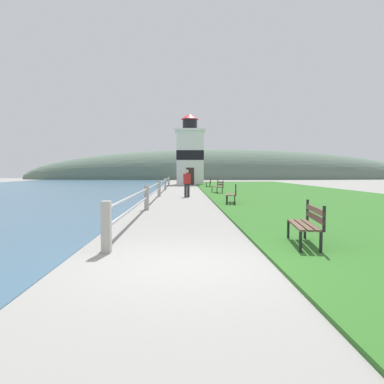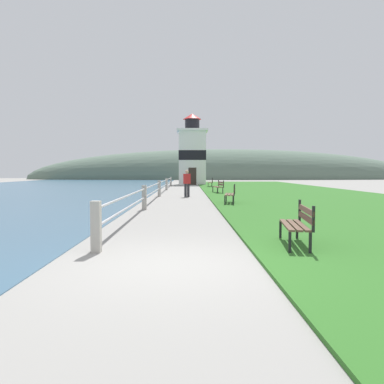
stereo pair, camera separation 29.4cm
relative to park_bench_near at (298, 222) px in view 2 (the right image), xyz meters
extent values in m
plane|color=gray|center=(-2.60, -1.40, -0.54)|extent=(160.00, 160.00, 0.00)
cube|color=#2D6623|center=(4.96, 18.19, -0.51)|extent=(12.00, 58.79, 0.06)
cube|color=#A8A399|center=(-4.05, -0.40, -0.03)|extent=(0.18, 0.18, 1.01)
cube|color=#A8A399|center=(-4.05, 7.68, -0.03)|extent=(0.18, 0.18, 1.01)
cube|color=#A8A399|center=(-4.05, 15.75, -0.03)|extent=(0.18, 0.18, 1.01)
cube|color=#A8A399|center=(-4.05, 23.83, -0.03)|extent=(0.18, 0.18, 1.01)
cube|color=#A8A399|center=(-4.05, 31.91, -0.03)|extent=(0.18, 0.18, 1.01)
cylinder|color=#B2B2B7|center=(-4.05, 15.75, 0.32)|extent=(0.06, 32.31, 0.06)
cylinder|color=#B2B2B7|center=(-4.05, 15.75, -0.03)|extent=(0.06, 32.31, 0.06)
cube|color=brown|center=(-0.23, 0.03, -0.07)|extent=(0.33, 1.61, 0.04)
cube|color=brown|center=(-0.09, 0.01, -0.07)|extent=(0.33, 1.61, 0.04)
cube|color=brown|center=(0.06, -0.01, -0.07)|extent=(0.33, 1.61, 0.04)
cube|color=brown|center=(0.14, -0.02, 0.25)|extent=(0.27, 1.60, 0.11)
cube|color=brown|center=(0.14, -0.02, 0.09)|extent=(0.27, 1.60, 0.11)
cube|color=black|center=(-0.38, -0.73, -0.31)|extent=(0.06, 0.06, 0.45)
cube|color=black|center=(-0.17, 0.81, -0.31)|extent=(0.06, 0.06, 0.45)
cube|color=black|center=(-0.01, -0.78, -0.31)|extent=(0.06, 0.06, 0.45)
cube|color=black|center=(0.20, 0.76, -0.31)|extent=(0.06, 0.06, 0.45)
cube|color=black|center=(0.04, -0.79, 0.16)|extent=(0.06, 0.06, 0.49)
cube|color=black|center=(0.25, 0.75, 0.16)|extent=(0.06, 0.06, 0.49)
cube|color=brown|center=(-0.41, 10.28, -0.07)|extent=(0.37, 1.89, 0.04)
cube|color=brown|center=(-0.27, 10.26, -0.07)|extent=(0.37, 1.89, 0.04)
cube|color=brown|center=(-0.12, 10.24, -0.07)|extent=(0.37, 1.89, 0.04)
cube|color=brown|center=(-0.04, 10.22, 0.25)|extent=(0.31, 1.88, 0.11)
cube|color=brown|center=(-0.04, 10.22, 0.09)|extent=(0.31, 1.88, 0.11)
cube|color=black|center=(-0.58, 9.37, -0.31)|extent=(0.06, 0.06, 0.45)
cube|color=black|center=(-0.32, 11.19, -0.31)|extent=(0.06, 0.06, 0.45)
cube|color=black|center=(-0.21, 9.32, -0.31)|extent=(0.06, 0.06, 0.45)
cube|color=black|center=(0.04, 11.14, -0.31)|extent=(0.06, 0.06, 0.45)
cube|color=black|center=(-0.16, 9.31, 0.16)|extent=(0.06, 0.06, 0.49)
cube|color=black|center=(0.09, 11.14, 0.16)|extent=(0.06, 0.06, 0.49)
cube|color=brown|center=(-0.28, 18.89, -0.07)|extent=(0.32, 1.90, 0.04)
cube|color=brown|center=(-0.14, 18.90, -0.07)|extent=(0.32, 1.90, 0.04)
cube|color=brown|center=(0.01, 18.92, -0.07)|extent=(0.32, 1.90, 0.04)
cube|color=brown|center=(0.09, 18.93, 0.25)|extent=(0.26, 1.89, 0.11)
cube|color=brown|center=(0.09, 18.93, 0.09)|extent=(0.26, 1.89, 0.11)
cube|color=black|center=(-0.22, 17.96, -0.31)|extent=(0.06, 0.06, 0.45)
cube|color=black|center=(-0.42, 19.80, -0.31)|extent=(0.06, 0.06, 0.45)
cube|color=black|center=(0.14, 18.00, -0.31)|extent=(0.06, 0.06, 0.45)
cube|color=black|center=(-0.05, 19.84, -0.31)|extent=(0.06, 0.06, 0.45)
cube|color=black|center=(0.19, 18.01, 0.16)|extent=(0.06, 0.06, 0.49)
cube|color=black|center=(0.00, 19.84, 0.16)|extent=(0.06, 0.06, 0.49)
cube|color=brown|center=(-0.19, 29.47, -0.07)|extent=(0.22, 1.98, 0.04)
cube|color=brown|center=(-0.05, 29.46, -0.07)|extent=(0.22, 1.98, 0.04)
cube|color=brown|center=(0.10, 29.45, -0.07)|extent=(0.22, 1.98, 0.04)
cube|color=brown|center=(0.19, 29.45, 0.25)|extent=(0.16, 1.98, 0.11)
cube|color=brown|center=(0.19, 29.45, 0.09)|extent=(0.16, 1.98, 0.11)
cube|color=black|center=(-0.28, 28.51, -0.31)|extent=(0.05, 0.05, 0.45)
cube|color=black|center=(-0.18, 30.43, -0.31)|extent=(0.05, 0.05, 0.45)
cube|color=black|center=(0.09, 28.49, -0.31)|extent=(0.05, 0.05, 0.45)
cube|color=black|center=(0.19, 30.41, -0.31)|extent=(0.05, 0.05, 0.45)
cube|color=black|center=(0.14, 28.48, 0.16)|extent=(0.05, 0.05, 0.49)
cube|color=black|center=(0.24, 30.41, 0.16)|extent=(0.05, 0.05, 0.49)
cube|color=white|center=(-1.72, 37.13, 2.59)|extent=(3.14, 3.14, 6.26)
cube|color=black|center=(-1.72, 37.13, 2.91)|extent=(3.18, 3.18, 1.13)
cube|color=white|center=(-1.72, 37.13, 5.85)|extent=(3.61, 3.61, 0.25)
cylinder|color=black|center=(-1.72, 37.13, 6.59)|extent=(1.73, 1.73, 1.22)
cone|color=red|center=(-1.72, 37.13, 7.54)|extent=(2.16, 2.16, 0.67)
cube|color=#332823|center=(-1.72, 35.54, 0.46)|extent=(0.90, 0.06, 2.00)
cylinder|color=#28282D|center=(-2.40, 15.23, -0.13)|extent=(0.15, 0.15, 0.81)
cylinder|color=#28282D|center=(-2.23, 15.28, -0.13)|extent=(0.15, 0.15, 0.81)
cube|color=#B22323|center=(-2.32, 15.26, 0.58)|extent=(0.45, 0.33, 0.61)
sphere|color=tan|center=(-2.32, 15.26, 1.02)|extent=(0.22, 0.22, 0.22)
ellipsoid|color=#566B5B|center=(5.40, 67.79, -0.54)|extent=(80.00, 16.00, 12.00)
camera|label=1|loc=(-2.58, -7.60, 1.04)|focal=35.00mm
camera|label=2|loc=(-2.28, -7.60, 1.04)|focal=35.00mm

